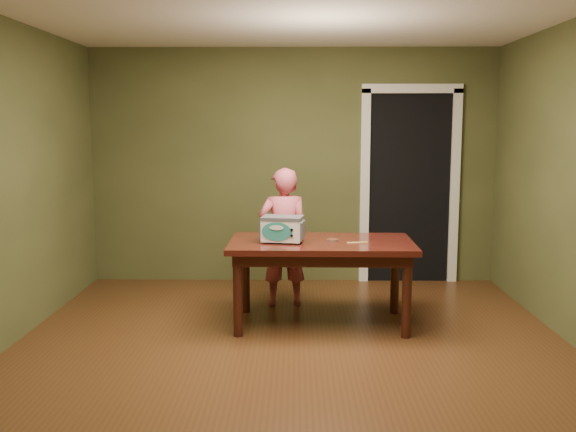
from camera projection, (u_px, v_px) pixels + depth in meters
The scene contains 8 objects.
floor at pixel (291, 358), 4.86m from camera, with size 5.00×5.00×0.00m, color #522E17.
room_shell at pixel (292, 132), 4.62m from camera, with size 4.52×5.02×2.61m.
doorway at pixel (405, 186), 7.45m from camera, with size 1.10×0.66×2.25m.
dining_table at pixel (321, 252), 5.61m from camera, with size 1.61×0.92×0.75m.
toy_oven at pixel (282, 228), 5.53m from camera, with size 0.40×0.30×0.23m.
baking_pan at pixel (333, 240), 5.57m from camera, with size 0.10×0.10×0.02m.
spatula at pixel (357, 243), 5.50m from camera, with size 0.18×0.03×0.01m, color #D9B75E.
child at pixel (284, 237), 6.23m from camera, with size 0.49×0.32×1.35m, color #D15668.
Camera 1 is at (0.03, -4.66, 1.75)m, focal length 40.00 mm.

